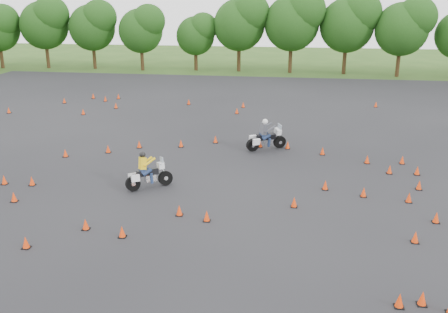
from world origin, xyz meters
name	(u,v)px	position (x,y,z in m)	size (l,w,h in m)	color
ground	(211,210)	(0.00, 0.00, 0.00)	(140.00, 140.00, 0.00)	#2D5119
asphalt_pad	(229,166)	(0.00, 6.00, 0.01)	(62.00, 62.00, 0.00)	black
treeline	(294,38)	(3.05, 35.09, 4.48)	(86.70, 32.37, 9.98)	#1B4012
traffic_cones	(230,164)	(0.07, 5.67, 0.23)	(36.32, 33.07, 0.45)	#F33B0A
rider_grey	(266,134)	(1.82, 9.33, 1.01)	(2.60, 0.80, 2.01)	#43444B
rider_yellow	(149,171)	(-3.40, 2.14, 0.93)	(2.39, 0.73, 1.84)	yellow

